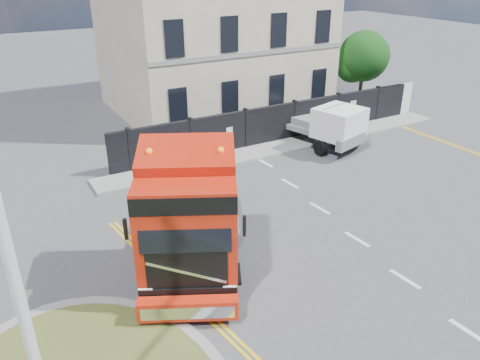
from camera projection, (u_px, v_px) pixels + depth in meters
ground at (280, 258)px, 15.14m from camera, size 120.00×120.00×0.00m
hoarding_fence at (287, 122)px, 24.72m from camera, size 18.80×0.25×2.00m
georgian_building at (212, 14)px, 28.32m from camera, size 12.30×10.30×12.80m
tree at (361, 59)px, 29.80m from camera, size 3.20×3.20×4.80m
pavement_far at (288, 145)px, 24.17m from camera, size 20.00×1.60×0.12m
truck at (190, 220)px, 13.65m from camera, size 5.47×7.40×4.18m
flatbed_pickup at (330, 125)px, 23.59m from camera, size 3.46×5.78×2.23m
lamppost_island at (9, 259)px, 7.01m from camera, size 0.28×0.55×9.00m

